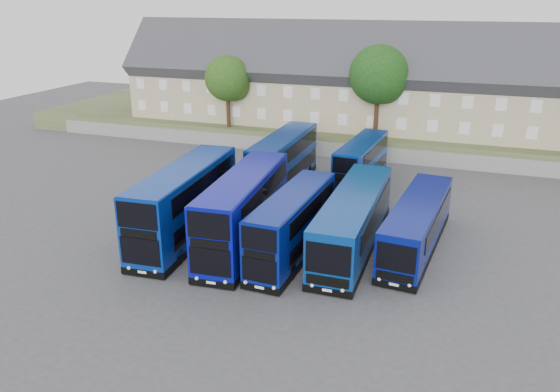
{
  "coord_description": "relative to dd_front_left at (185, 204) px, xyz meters",
  "views": [
    {
      "loc": [
        10.94,
        -28.58,
        15.39
      ],
      "look_at": [
        -1.11,
        5.46,
        2.2
      ],
      "focal_mm": 35.0,
      "sensor_mm": 36.0,
      "label": 1
    }
  ],
  "objects": [
    {
      "name": "retaining_wall",
      "position": [
        6.4,
        22.65,
        -1.64
      ],
      "size": [
        70.0,
        0.4,
        1.5
      ],
      "primitive_type": "cube",
      "color": "slate",
      "rests_on": "ground"
    },
    {
      "name": "dd_rear_left",
      "position": [
        2.78,
        12.03,
        -0.18
      ],
      "size": [
        2.62,
        11.35,
        4.51
      ],
      "rotation": [
        0.0,
        0.0,
        -0.0
      ],
      "color": "navy",
      "rests_on": "ground"
    },
    {
      "name": "tree_mid",
      "position": [
        8.54,
        24.25,
        5.68
      ],
      "size": [
        5.76,
        5.76,
        9.18
      ],
      "color": "#382314",
      "rests_on": "earth_bank"
    },
    {
      "name": "dd_front_right",
      "position": [
        7.67,
        -0.34,
        -0.39
      ],
      "size": [
        2.77,
        10.37,
        4.08
      ],
      "rotation": [
        0.0,
        0.0,
        -0.04
      ],
      "color": "navy",
      "rests_on": "ground"
    },
    {
      "name": "ground",
      "position": [
        6.4,
        -1.35,
        -2.39
      ],
      "size": [
        120.0,
        120.0,
        0.0
      ],
      "primitive_type": "plane",
      "color": "#444449",
      "rests_on": "ground"
    },
    {
      "name": "dd_front_left",
      "position": [
        0.0,
        0.0,
        0.0
      ],
      "size": [
        3.58,
        12.37,
        4.86
      ],
      "rotation": [
        0.0,
        0.0,
        0.06
      ],
      "color": "navy",
      "rests_on": "ground"
    },
    {
      "name": "dd_rear_right",
      "position": [
        8.92,
        14.64,
        -0.47
      ],
      "size": [
        2.97,
        10.0,
        3.92
      ],
      "rotation": [
        0.0,
        0.0,
        -0.07
      ],
      "color": "navy",
      "rests_on": "ground"
    },
    {
      "name": "dd_front_mid",
      "position": [
        4.24,
        0.09,
        -0.05
      ],
      "size": [
        3.69,
        12.14,
        4.76
      ],
      "rotation": [
        0.0,
        0.0,
        0.08
      ],
      "color": "#080D96",
      "rests_on": "ground"
    },
    {
      "name": "coach_east_a",
      "position": [
        10.97,
        2.17,
        -0.59
      ],
      "size": [
        2.96,
        13.45,
        3.67
      ],
      "rotation": [
        0.0,
        0.0,
        0.01
      ],
      "color": "navy",
      "rests_on": "ground"
    },
    {
      "name": "tree_west",
      "position": [
        -7.46,
        23.75,
        4.66
      ],
      "size": [
        4.8,
        4.8,
        7.65
      ],
      "color": "#382314",
      "rests_on": "earth_bank"
    },
    {
      "name": "terrace_row",
      "position": [
        12.4,
        28.65,
        4.21
      ],
      "size": [
        66.0,
        10.4,
        11.2
      ],
      "color": "tan",
      "rests_on": "earth_bank"
    },
    {
      "name": "coach_east_b",
      "position": [
        14.88,
        3.29,
        -0.78
      ],
      "size": [
        3.52,
        12.15,
        3.28
      ],
      "rotation": [
        0.0,
        0.0,
        -0.08
      ],
      "color": "navy",
      "rests_on": "ground"
    },
    {
      "name": "earth_bank",
      "position": [
        6.4,
        32.65,
        -1.39
      ],
      "size": [
        80.0,
        20.0,
        2.0
      ],
      "primitive_type": "cube",
      "color": "#4D552F",
      "rests_on": "ground"
    }
  ]
}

